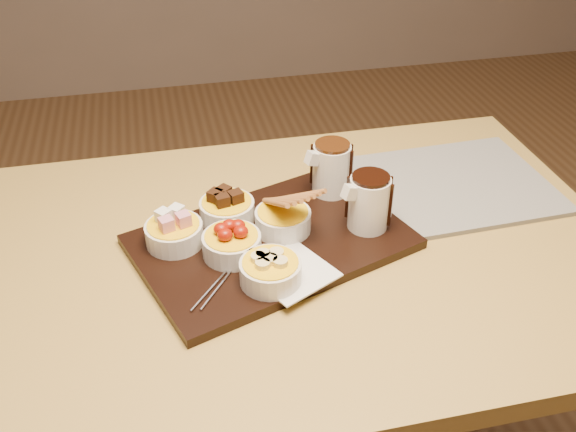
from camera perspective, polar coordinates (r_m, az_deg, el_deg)
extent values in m
cube|color=#AD8C40|center=(1.15, 0.01, -3.58)|extent=(1.20, 0.80, 0.04)
cylinder|color=#AD8C40|center=(1.67, -21.35, -8.82)|extent=(0.06, 0.06, 0.71)
cylinder|color=#AD8C40|center=(1.79, 14.68, -3.87)|extent=(0.06, 0.06, 0.71)
cube|color=black|center=(1.14, -1.48, -2.30)|extent=(0.53, 0.43, 0.02)
cube|color=white|center=(1.05, 0.34, -5.00)|extent=(0.16, 0.16, 0.00)
cylinder|color=silver|center=(1.12, -10.07, -1.59)|extent=(0.10, 0.10, 0.04)
cylinder|color=silver|center=(1.17, -5.43, 0.46)|extent=(0.10, 0.10, 0.04)
cylinder|color=silver|center=(1.09, -5.01, -2.59)|extent=(0.10, 0.10, 0.04)
cylinder|color=silver|center=(1.14, -0.45, -0.44)|extent=(0.10, 0.10, 0.04)
cylinder|color=silver|center=(1.03, -1.56, -5.00)|extent=(0.10, 0.10, 0.04)
cylinder|color=silver|center=(1.14, 7.20, 1.15)|extent=(0.09, 0.09, 0.10)
cylinder|color=silver|center=(1.23, 3.88, 4.17)|extent=(0.09, 0.09, 0.10)
cube|color=beige|center=(1.34, 14.32, 2.68)|extent=(0.39, 0.32, 0.01)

